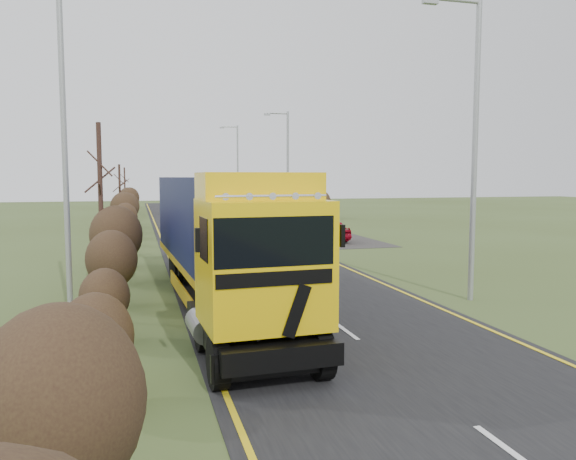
% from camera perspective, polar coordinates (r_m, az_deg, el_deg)
% --- Properties ---
extents(ground, '(160.00, 160.00, 0.00)m').
position_cam_1_polar(ground, '(19.27, 0.89, -6.67)').
color(ground, '#3D4C20').
rests_on(ground, ground).
extents(road, '(8.00, 120.00, 0.02)m').
position_cam_1_polar(road, '(28.87, -4.61, -2.61)').
color(road, black).
rests_on(road, ground).
extents(layby, '(6.00, 18.00, 0.02)m').
position_cam_1_polar(layby, '(40.07, 1.92, -0.34)').
color(layby, '#2C2A27').
rests_on(layby, ground).
extents(lane_markings, '(7.52, 116.00, 0.01)m').
position_cam_1_polar(lane_markings, '(28.57, -4.49, -2.65)').
color(lane_markings, yellow).
rests_on(lane_markings, road).
extents(hedgerow, '(2.24, 102.04, 6.05)m').
position_cam_1_polar(hedgerow, '(26.13, -16.80, -0.12)').
color(hedgerow, black).
rests_on(hedgerow, ground).
extents(lorry, '(3.05, 14.92, 4.13)m').
position_cam_1_polar(lorry, '(17.34, -6.93, -0.23)').
color(lorry, black).
rests_on(lorry, ground).
extents(car_red_hatchback, '(2.05, 4.18, 1.37)m').
position_cam_1_polar(car_red_hatchback, '(35.35, 4.05, -0.02)').
color(car_red_hatchback, maroon).
rests_on(car_red_hatchback, ground).
extents(car_blue_sedan, '(2.88, 4.02, 1.26)m').
position_cam_1_polar(car_blue_sedan, '(40.26, 2.53, 0.57)').
color(car_blue_sedan, black).
rests_on(car_blue_sedan, ground).
extents(streetlight_near, '(2.05, 0.19, 9.65)m').
position_cam_1_polar(streetlight_near, '(19.11, 18.16, 9.04)').
color(streetlight_near, '#999C9E').
rests_on(streetlight_near, ground).
extents(streetlight_mid, '(1.89, 0.18, 8.85)m').
position_cam_1_polar(streetlight_mid, '(42.18, -0.17, 6.56)').
color(streetlight_mid, '#999C9E').
rests_on(streetlight_mid, ground).
extents(streetlight_far, '(2.06, 0.19, 9.69)m').
position_cam_1_polar(streetlight_far, '(63.09, -5.25, 6.61)').
color(streetlight_far, '#999C9E').
rests_on(streetlight_far, ground).
extents(left_pole, '(0.16, 0.16, 9.95)m').
position_cam_1_polar(left_pole, '(16.92, -21.77, 8.21)').
color(left_pole, '#999C9E').
rests_on(left_pole, ground).
extents(speed_sign, '(0.56, 0.10, 2.03)m').
position_cam_1_polar(speed_sign, '(36.02, 2.36, 1.21)').
color(speed_sign, '#999C9E').
rests_on(speed_sign, ground).
extents(warning_board, '(0.69, 0.11, 1.81)m').
position_cam_1_polar(warning_board, '(46.36, -3.31, 1.77)').
color(warning_board, '#999C9E').
rests_on(warning_board, ground).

